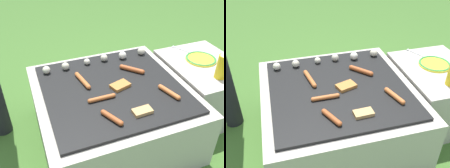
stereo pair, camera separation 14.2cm
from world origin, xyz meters
The scene contains 13 objects.
ground_plane centered at (0.00, 0.00, 0.00)m, with size 14.00×14.00×0.00m, color #3D6628.
grill centered at (0.00, 0.00, 0.20)m, with size 0.92×0.92×0.40m.
side_ledge centered at (0.71, 0.03, 0.20)m, with size 0.48×0.61×0.40m.
sausage_mid_left centered at (-0.15, 0.11, 0.41)m, with size 0.06×0.19×0.03m.
sausage_front_center centered at (-0.10, -0.10, 0.41)m, with size 0.17×0.03×0.02m.
sausage_back_right centered at (0.28, -0.19, 0.41)m, with size 0.07×0.16×0.03m.
sausage_back_left centered at (0.19, 0.12, 0.41)m, with size 0.13×0.14×0.03m.
sausage_front_left centered at (-0.11, -0.27, 0.41)m, with size 0.08×0.14×0.03m.
bread_slice_left centered at (0.05, -0.02, 0.41)m, with size 0.13×0.11×0.02m.
bread_slice_right centered at (0.06, -0.28, 0.41)m, with size 0.11×0.06×0.02m.
mushroom_row centered at (0.02, 0.31, 0.42)m, with size 0.74×0.07×0.05m.
plate_colorful centered at (0.71, 0.08, 0.41)m, with size 0.21×0.21×0.02m.
fork_utensil centered at (0.67, 0.26, 0.40)m, with size 0.10×0.18×0.01m.
Camera 2 is at (-0.34, -1.25, 1.31)m, focal length 42.00 mm.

